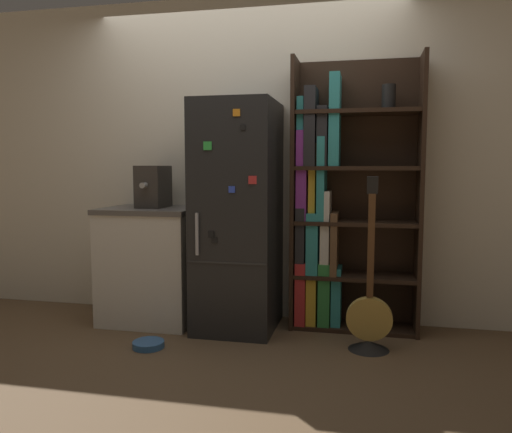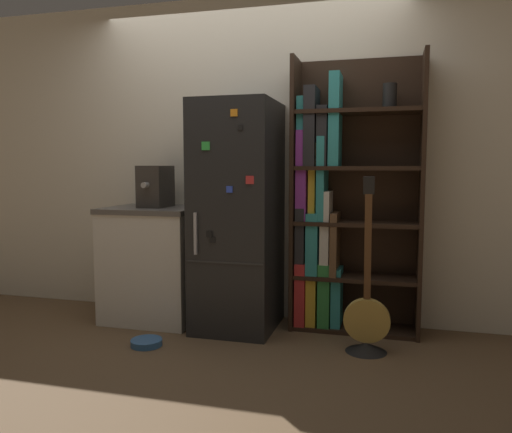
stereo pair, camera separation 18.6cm
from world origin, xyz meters
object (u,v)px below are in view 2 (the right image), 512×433
espresso_machine (156,186)px  refrigerator (238,216)px  pet_bowl (147,342)px  guitar (367,327)px  bookshelf (337,206)px

espresso_machine → refrigerator: bearing=-3.3°
espresso_machine → pet_bowl: size_ratio=1.62×
guitar → pet_bowl: size_ratio=5.39×
espresso_machine → guitar: size_ratio=0.30×
refrigerator → bookshelf: size_ratio=0.84×
refrigerator → guitar: size_ratio=1.46×
bookshelf → pet_bowl: 1.70m
refrigerator → guitar: (0.99, -0.29, -0.69)m
pet_bowl → bookshelf: bearing=31.8°
guitar → pet_bowl: 1.51m
refrigerator → bookshelf: (0.73, 0.19, 0.08)m
refrigerator → espresso_machine: refrigerator is taller
bookshelf → pet_bowl: size_ratio=9.37×
guitar → espresso_machine: bearing=169.0°
bookshelf → guitar: 0.94m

